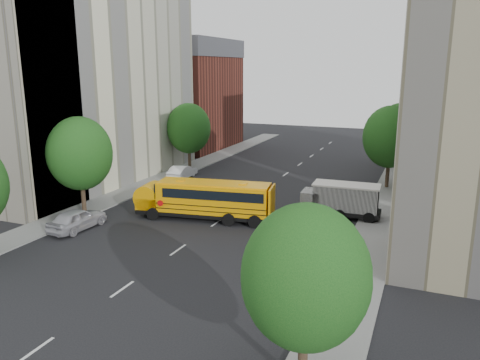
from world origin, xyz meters
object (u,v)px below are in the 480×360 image
Objects in this scene: street_tree_3 at (306,277)px; parked_car_5 at (387,155)px; school_bus at (204,198)px; safari_truck at (340,199)px; parked_car_3 at (313,270)px; street_tree_4 at (390,137)px; parked_car_0 at (77,219)px; street_tree_5 at (399,127)px; street_tree_1 at (80,154)px; street_tree_2 at (189,128)px; parked_car_1 at (182,172)px.

parked_car_5 is at bearing 91.71° from street_tree_3.
school_bus is 10.75m from safari_truck.
school_bus reaches higher than parked_car_3.
street_tree_4 is 29.39m from parked_car_0.
safari_truck is at bearing -96.37° from street_tree_5.
street_tree_4 reaches higher than street_tree_1.
street_tree_2 is (0.00, 18.00, -0.12)m from street_tree_1.
street_tree_4 is at bearing -90.00° from street_tree_5.
street_tree_5 is 1.59× the size of parked_car_0.
street_tree_2 reaches higher than parked_car_3.
street_tree_5 is 23.37m from safari_truck.
safari_truck is 1.58× the size of parked_car_5.
street_tree_4 reaches higher than street_tree_3.
street_tree_1 is at bearing -174.64° from school_bus.
parked_car_0 is 1.15× the size of parked_car_5.
parked_car_0 reaches higher than parked_car_5.
street_tree_2 is at bearing 180.00° from street_tree_4.
safari_truck is (-2.57, -11.00, -3.63)m from street_tree_4.
parked_car_1 reaches higher than parked_car_5.
street_tree_2 is at bearing 136.38° from parked_car_3.
street_tree_4 is 1.97× the size of parked_car_5.
street_tree_2 is at bearing 124.51° from street_tree_3.
street_tree_5 reaches higher than parked_car_3.
parked_car_3 is (-1.69, -35.37, -3.94)m from street_tree_5.
street_tree_1 is 1.76× the size of parked_car_1.
safari_truck is 19.26m from parked_car_1.
street_tree_2 is 25.79m from parked_car_5.
parked_car_3 is at bearing -94.14° from street_tree_4.
school_bus is 32.39m from parked_car_5.
street_tree_5 is 1.67× the size of parked_car_1.
parked_car_1 is at bearing -84.07° from parked_car_0.
street_tree_4 reaches higher than safari_truck.
parked_car_3 reaches higher than parked_car_1.
safari_truck is (9.76, 4.51, -0.26)m from school_bus.
school_bus is at bearing 14.42° from street_tree_1.
street_tree_1 reaches higher than street_tree_3.
parked_car_3 is at bearing -92.74° from street_tree_5.
parked_car_0 is 1.05× the size of parked_car_1.
street_tree_3 is (22.00, -14.00, -0.50)m from street_tree_1.
street_tree_5 reaches higher than safari_truck.
school_bus is at bearing -157.75° from safari_truck.
safari_truck is 20.09m from parked_car_0.
parked_car_0 is at bearing -56.31° from street_tree_1.
street_tree_3 reaches higher than parked_car_0.
street_tree_5 is at bearing 92.65° from parked_car_3.
street_tree_4 is at bearing 74.28° from safari_truck.
street_tree_5 is (22.00, 30.00, -0.25)m from street_tree_1.
school_bus is at bearing 126.77° from street_tree_3.
parked_car_1 is (1.40, 13.74, -4.21)m from street_tree_1.
street_tree_3 is 0.64× the size of school_bus.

